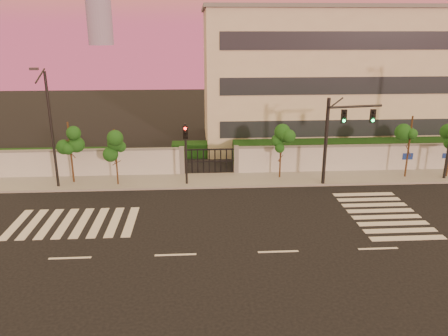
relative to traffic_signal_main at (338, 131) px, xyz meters
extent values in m
plane|color=black|center=(-5.57, -9.19, -3.84)|extent=(120.00, 120.00, 0.00)
cube|color=gray|center=(-5.57, 1.31, -3.77)|extent=(60.00, 3.00, 0.15)
cube|color=#B7B9BF|center=(-23.07, 2.81, -2.84)|extent=(25.00, 0.30, 2.00)
cube|color=slate|center=(-23.07, 2.81, -1.78)|extent=(25.00, 0.36, 0.12)
cube|color=#B7B9BF|center=(8.93, 2.81, -2.84)|extent=(31.00, 0.30, 2.00)
cube|color=slate|center=(8.93, 2.81, -1.78)|extent=(31.00, 0.36, 0.12)
cube|color=slate|center=(-10.57, 2.81, -2.74)|extent=(0.35, 0.35, 2.20)
cube|color=slate|center=(-6.57, 2.81, -2.74)|extent=(0.35, 0.35, 2.20)
cube|color=black|center=(3.43, 5.31, -2.94)|extent=(20.00, 2.00, 1.80)
cube|color=black|center=(-21.57, 5.31, -3.14)|extent=(12.00, 1.80, 1.40)
cube|color=black|center=(-8.57, 7.81, -3.24)|extent=(6.00, 1.50, 1.20)
cube|color=beige|center=(3.43, 12.81, 2.16)|extent=(24.00, 12.00, 12.00)
cube|color=#262D38|center=(3.43, 6.79, -1.34)|extent=(22.00, 0.08, 1.40)
cube|color=#262D38|center=(3.43, 6.79, 2.16)|extent=(22.00, 0.08, 1.40)
cube|color=#262D38|center=(3.43, 6.79, 5.66)|extent=(22.00, 0.08, 1.40)
cube|color=slate|center=(3.43, 12.81, 8.26)|extent=(24.40, 12.40, 0.30)
cube|color=silver|center=(-19.57, -5.19, -3.83)|extent=(0.50, 4.00, 0.02)
cube|color=silver|center=(-18.67, -5.19, -3.83)|extent=(0.50, 4.00, 0.02)
cube|color=silver|center=(-17.77, -5.19, -3.83)|extent=(0.50, 4.00, 0.02)
cube|color=silver|center=(-16.87, -5.19, -3.83)|extent=(0.50, 4.00, 0.02)
cube|color=silver|center=(-15.97, -5.19, -3.83)|extent=(0.50, 4.00, 0.02)
cube|color=silver|center=(-15.07, -5.19, -3.83)|extent=(0.50, 4.00, 0.02)
cube|color=silver|center=(-14.17, -5.19, -3.83)|extent=(0.50, 4.00, 0.02)
cube|color=silver|center=(-13.27, -5.19, -3.83)|extent=(0.50, 4.00, 0.02)
cube|color=silver|center=(1.43, -8.19, -3.83)|extent=(4.00, 0.50, 0.02)
cube|color=silver|center=(1.43, -7.29, -3.83)|extent=(4.00, 0.50, 0.02)
cube|color=silver|center=(1.43, -6.39, -3.83)|extent=(4.00, 0.50, 0.02)
cube|color=silver|center=(1.43, -5.49, -3.83)|extent=(4.00, 0.50, 0.02)
cube|color=silver|center=(1.43, -4.59, -3.83)|extent=(4.00, 0.50, 0.02)
cube|color=silver|center=(1.43, -3.69, -3.83)|extent=(4.00, 0.50, 0.02)
cube|color=silver|center=(1.43, -2.79, -3.83)|extent=(4.00, 0.50, 0.02)
cube|color=silver|center=(1.43, -1.89, -3.83)|extent=(4.00, 0.50, 0.02)
cube|color=silver|center=(-15.57, -9.19, -3.84)|extent=(2.00, 0.15, 0.01)
cube|color=silver|center=(-10.57, -9.19, -3.84)|extent=(2.00, 0.15, 0.01)
cube|color=silver|center=(-5.57, -9.19, -3.84)|extent=(2.00, 0.15, 0.01)
cube|color=silver|center=(-0.57, -9.19, -3.84)|extent=(2.00, 0.15, 0.01)
cylinder|color=#382314|center=(-18.12, 1.41, -1.64)|extent=(0.13, 0.13, 4.41)
sphere|color=#144815|center=(-18.12, 1.41, -0.32)|extent=(1.18, 1.18, 1.18)
sphere|color=#144815|center=(-17.75, 1.63, -0.98)|extent=(0.90, 0.90, 0.90)
sphere|color=#144815|center=(-18.44, 1.25, -0.76)|extent=(0.86, 0.86, 0.86)
cylinder|color=#382314|center=(-14.95, 0.73, -1.83)|extent=(0.11, 0.11, 4.02)
sphere|color=#144815|center=(-14.95, 0.73, -0.63)|extent=(1.00, 1.00, 1.00)
sphere|color=#144815|center=(-14.63, 0.91, -1.23)|extent=(0.76, 0.76, 0.76)
sphere|color=#144815|center=(-15.22, 0.59, -1.03)|extent=(0.72, 0.72, 0.72)
cylinder|color=#382314|center=(-3.53, 1.50, -1.94)|extent=(0.11, 0.11, 3.81)
sphere|color=#144815|center=(-3.53, 1.50, -0.79)|extent=(1.04, 1.04, 1.04)
sphere|color=#144815|center=(-3.19, 1.69, -1.36)|extent=(0.80, 0.80, 0.80)
sphere|color=#144815|center=(-3.81, 1.36, -1.17)|extent=(0.76, 0.76, 0.76)
cylinder|color=#382314|center=(5.61, 1.10, -1.55)|extent=(0.12, 0.12, 4.59)
sphere|color=#144815|center=(5.61, 1.10, -0.17)|extent=(1.14, 1.14, 1.14)
sphere|color=#144815|center=(5.97, 1.30, -0.86)|extent=(0.87, 0.87, 0.87)
sphere|color=#144815|center=(5.29, 0.94, -0.63)|extent=(0.83, 0.83, 0.83)
cylinder|color=black|center=(-0.77, 0.01, -0.80)|extent=(0.24, 0.24, 6.08)
cylinder|color=black|center=(1.10, 0.01, 1.65)|extent=(3.70, 0.75, 0.16)
cube|color=black|center=(0.31, -0.04, 1.01)|extent=(0.34, 0.18, 0.88)
sphere|color=#0CF259|center=(0.31, -0.15, 0.74)|extent=(0.20, 0.20, 0.20)
cube|color=black|center=(2.27, -0.04, 1.01)|extent=(0.34, 0.18, 0.88)
sphere|color=#0CF259|center=(2.27, -0.15, 0.74)|extent=(0.20, 0.20, 0.20)
cylinder|color=black|center=(-10.21, 0.57, -1.65)|extent=(0.16, 0.16, 4.38)
cube|color=black|center=(-10.21, 0.52, -0.04)|extent=(0.34, 0.18, 0.88)
sphere|color=red|center=(-10.21, 0.41, 0.23)|extent=(0.19, 0.19, 0.19)
cylinder|color=black|center=(-18.96, 0.61, 0.08)|extent=(0.18, 0.18, 7.84)
cylinder|color=black|center=(-18.96, -0.27, 3.80)|extent=(0.10, 1.88, 0.76)
cube|color=#3F3F44|center=(-18.96, -1.16, 4.30)|extent=(0.49, 0.25, 0.15)
camera|label=1|loc=(-9.41, -28.04, 6.58)|focal=35.00mm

